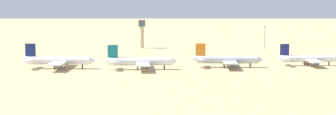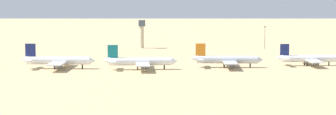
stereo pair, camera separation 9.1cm
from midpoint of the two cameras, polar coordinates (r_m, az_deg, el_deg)
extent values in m
plane|color=tan|center=(335.58, -2.42, -1.22)|extent=(4000.00, 4000.00, 0.00)
cylinder|color=white|center=(346.45, -10.53, -0.28)|extent=(36.95, 9.19, 4.58)
cone|color=white|center=(342.76, -7.27, -0.30)|extent=(3.96, 4.75, 4.35)
cone|color=white|center=(351.16, -13.71, -0.16)|extent=(5.04, 4.44, 3.90)
cube|color=navy|center=(349.60, -13.12, 0.71)|extent=(5.98, 1.32, 7.45)
cube|color=white|center=(354.57, -12.91, -0.11)|extent=(4.62, 8.19, 0.41)
cube|color=white|center=(345.77, -13.29, -0.28)|extent=(4.62, 8.19, 0.41)
cube|color=white|center=(346.29, -10.34, -0.40)|extent=(12.37, 37.36, 0.64)
cylinder|color=slate|center=(354.59, -9.86, -0.49)|extent=(4.41, 3.02, 2.52)
cylinder|color=slate|center=(337.90, -10.45, -0.84)|extent=(4.41, 3.02, 2.52)
cylinder|color=black|center=(344.18, -8.25, -0.88)|extent=(0.80, 0.80, 2.52)
cylinder|color=black|center=(349.90, -10.70, -0.81)|extent=(0.80, 0.80, 2.52)
cylinder|color=black|center=(344.58, -10.89, -0.92)|extent=(0.80, 0.80, 2.52)
cylinder|color=white|center=(337.33, -2.67, -0.38)|extent=(36.00, 5.72, 4.48)
cone|color=white|center=(338.18, 0.64, -0.35)|extent=(3.51, 4.37, 4.26)
cone|color=white|center=(337.53, -5.98, -0.29)|extent=(4.61, 3.96, 3.81)
cube|color=#14727A|center=(336.84, -5.34, 0.60)|extent=(5.84, 0.76, 7.29)
cube|color=white|center=(341.87, -5.31, -0.23)|extent=(3.85, 7.74, 0.40)
cube|color=white|center=(332.96, -5.36, -0.41)|extent=(3.85, 7.74, 0.40)
cube|color=white|center=(337.43, -2.47, -0.49)|extent=(8.85, 36.11, 0.63)
cylinder|color=slate|center=(345.98, -2.31, -0.58)|extent=(4.12, 2.60, 2.47)
cylinder|color=slate|center=(329.30, -2.25, -0.93)|extent=(4.12, 2.60, 2.47)
cylinder|color=black|center=(338.23, -0.35, -0.95)|extent=(0.78, 0.78, 2.47)
cylinder|color=black|center=(340.40, -2.95, -0.91)|extent=(0.78, 0.78, 2.47)
cylinder|color=black|center=(335.06, -2.94, -1.02)|extent=(0.78, 0.78, 2.47)
cylinder|color=silver|center=(347.87, 5.73, -0.20)|extent=(35.91, 8.93, 4.45)
cone|color=silver|center=(349.74, 8.89, -0.21)|extent=(3.85, 4.62, 4.23)
cone|color=silver|center=(347.00, 2.53, -0.08)|extent=(4.90, 4.32, 3.79)
cube|color=orange|center=(346.53, 3.16, 0.76)|extent=(5.81, 1.29, 7.24)
cube|color=silver|center=(351.52, 3.14, -0.04)|extent=(4.49, 7.96, 0.40)
cube|color=silver|center=(342.67, 3.18, -0.21)|extent=(4.49, 7.96, 0.40)
cube|color=silver|center=(348.02, 5.91, -0.31)|extent=(12.03, 36.30, 0.62)
cylinder|color=slate|center=(356.56, 5.99, -0.41)|extent=(4.29, 2.94, 2.45)
cylinder|color=slate|center=(340.02, 6.19, -0.74)|extent=(4.29, 2.94, 2.45)
cylinder|color=black|center=(349.47, 7.94, -0.77)|extent=(0.78, 0.78, 2.45)
cylinder|color=black|center=(350.81, 5.42, -0.71)|extent=(0.78, 0.78, 2.45)
cylinder|color=black|center=(345.52, 5.47, -0.82)|extent=(0.78, 0.78, 2.45)
cylinder|color=white|center=(364.83, 13.39, -0.09)|extent=(33.42, 5.57, 4.16)
cone|color=white|center=(360.06, 10.63, -0.01)|extent=(4.31, 3.71, 3.54)
cube|color=navy|center=(360.43, 11.19, 0.76)|extent=(5.42, 0.75, 6.76)
cube|color=white|center=(364.95, 11.01, 0.03)|extent=(3.63, 7.21, 0.37)
cube|color=white|center=(356.93, 11.33, -0.11)|extent=(3.63, 7.21, 0.37)
cube|color=white|center=(365.20, 13.54, -0.19)|extent=(8.48, 33.55, 0.58)
cylinder|color=slate|center=(373.08, 13.35, -0.27)|extent=(3.84, 2.44, 2.29)
cylinder|color=slate|center=(358.25, 14.05, -0.56)|extent=(3.84, 2.44, 2.29)
cylinder|color=black|center=(368.97, 15.26, -0.58)|extent=(0.73, 0.73, 2.29)
cylinder|color=black|center=(367.14, 13.03, -0.55)|extent=(0.73, 0.73, 2.29)
cylinder|color=black|center=(362.38, 13.25, -0.64)|extent=(0.73, 0.73, 2.29)
cylinder|color=#C6B793|center=(467.88, -2.54, 1.97)|extent=(3.20, 3.20, 17.33)
cube|color=#4C5660|center=(467.18, -2.54, 3.33)|extent=(5.20, 5.20, 4.89)
cylinder|color=#59595E|center=(466.76, 9.32, 1.87)|extent=(0.36, 0.36, 17.06)
cube|color=#333333|center=(466.18, 9.34, 2.94)|extent=(1.80, 0.50, 0.50)
camera|label=1|loc=(0.05, -89.99, 0.00)|focal=63.22mm
camera|label=2|loc=(0.05, 90.01, 0.00)|focal=63.22mm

